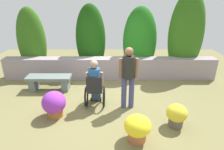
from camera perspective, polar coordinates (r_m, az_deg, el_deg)
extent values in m
plane|color=olive|center=(5.71, -0.59, -7.73)|extent=(11.25, 11.25, 0.00)
cube|color=gray|center=(7.08, -0.41, 1.96)|extent=(7.49, 0.43, 0.77)
ellipsoid|color=#326418|center=(7.91, -21.92, 8.96)|extent=(1.04, 0.73, 2.46)
ellipsoid|color=#194B0F|center=(7.55, -5.93, 10.25)|extent=(1.11, 0.78, 2.56)
ellipsoid|color=#1F6D1A|center=(7.41, 8.25, 9.60)|extent=(1.23, 0.86, 2.48)
ellipsoid|color=#316719|center=(7.66, 20.84, 10.88)|extent=(1.25, 0.88, 3.03)
cube|color=slate|center=(6.79, -21.47, -2.42)|extent=(0.20, 0.39, 0.38)
cube|color=slate|center=(6.48, -13.05, -2.55)|extent=(0.20, 0.39, 0.38)
cube|color=slate|center=(6.53, -17.60, -0.62)|extent=(1.38, 0.46, 0.09)
cube|color=black|center=(5.32, -4.75, -4.15)|extent=(0.40, 0.40, 0.06)
cube|color=black|center=(5.05, -5.00, -2.75)|extent=(0.40, 0.04, 0.40)
cube|color=black|center=(5.78, -4.37, -6.25)|extent=(0.28, 0.12, 0.03)
torus|color=black|center=(5.44, -7.21, -6.20)|extent=(0.05, 0.56, 0.56)
torus|color=black|center=(5.40, -2.13, -6.25)|extent=(0.05, 0.56, 0.56)
cylinder|color=black|center=(5.76, -5.80, -7.01)|extent=(0.03, 0.10, 0.10)
cylinder|color=black|center=(5.74, -3.00, -7.04)|extent=(0.03, 0.10, 0.10)
cube|color=#2F4F64|center=(5.36, -4.70, -2.62)|extent=(0.30, 0.40, 0.16)
cube|color=#2F4F64|center=(5.69, -4.43, -4.90)|extent=(0.26, 0.14, 0.43)
cylinder|color=#255490|center=(5.14, -4.90, -0.68)|extent=(0.30, 0.30, 0.50)
cylinder|color=#A07D63|center=(5.25, -6.88, -1.21)|extent=(0.08, 0.08, 0.40)
cylinder|color=#A07D63|center=(5.22, -2.74, -1.23)|extent=(0.08, 0.08, 0.40)
sphere|color=#A07D63|center=(5.01, -5.04, 3.10)|extent=(0.22, 0.22, 0.22)
cylinder|color=#40447A|center=(5.27, 3.69, -5.16)|extent=(0.14, 0.14, 0.87)
cylinder|color=#40447A|center=(5.28, 5.86, -5.15)|extent=(0.14, 0.14, 0.87)
cylinder|color=#262524|center=(4.98, 5.05, 2.26)|extent=(0.30, 0.30, 0.58)
cylinder|color=brown|center=(4.97, 2.74, 1.96)|extent=(0.09, 0.09, 0.52)
cylinder|color=brown|center=(5.01, 7.32, 1.94)|extent=(0.09, 0.09, 0.52)
sphere|color=brown|center=(4.85, 5.21, 6.70)|extent=(0.22, 0.22, 0.22)
cylinder|color=#9E5B29|center=(5.26, -15.91, -10.15)|extent=(0.39, 0.39, 0.23)
ellipsoid|color=#224D22|center=(5.17, -16.14, -8.40)|extent=(0.43, 0.43, 0.20)
ellipsoid|color=purple|center=(5.12, -16.24, -7.58)|extent=(0.59, 0.59, 0.57)
cylinder|color=#AD5E3C|center=(4.38, 7.43, -16.88)|extent=(0.38, 0.38, 0.24)
ellipsoid|color=#2D5F28|center=(4.27, 7.56, -15.05)|extent=(0.42, 0.42, 0.15)
ellipsoid|color=yellow|center=(4.23, 7.60, -14.34)|extent=(0.56, 0.56, 0.44)
cylinder|color=#59504B|center=(4.95, 18.13, -12.68)|extent=(0.34, 0.34, 0.24)
ellipsoid|color=#115725|center=(4.86, 18.38, -11.03)|extent=(0.37, 0.37, 0.14)
ellipsoid|color=gold|center=(4.83, 18.47, -10.42)|extent=(0.48, 0.48, 0.41)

